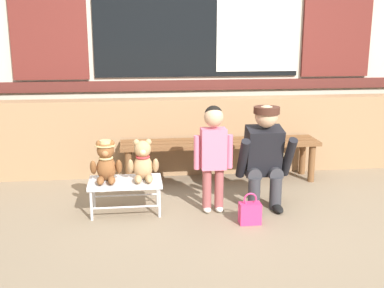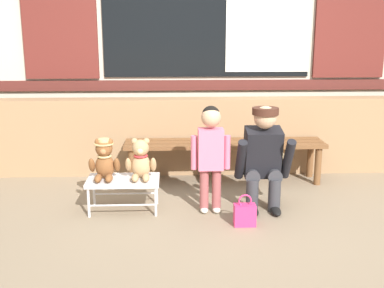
{
  "view_description": "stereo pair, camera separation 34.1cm",
  "coord_description": "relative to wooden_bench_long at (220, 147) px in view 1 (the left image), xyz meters",
  "views": [
    {
      "loc": [
        -0.76,
        -3.75,
        1.59
      ],
      "look_at": [
        -0.23,
        0.52,
        0.55
      ],
      "focal_mm": 44.33,
      "sensor_mm": 36.0,
      "label": 1
    },
    {
      "loc": [
        -0.42,
        -3.78,
        1.59
      ],
      "look_at": [
        -0.23,
        0.52,
        0.55
      ],
      "focal_mm": 44.33,
      "sensor_mm": 36.0,
      "label": 2
    }
  ],
  "objects": [
    {
      "name": "adult_crouching",
      "position": [
        0.27,
        -0.78,
        0.11
      ],
      "size": [
        0.5,
        0.49,
        0.95
      ],
      "color": "#333338",
      "rests_on": "ground"
    },
    {
      "name": "handbag_on_ground",
      "position": [
        0.05,
        -1.17,
        -0.28
      ],
      "size": [
        0.18,
        0.11,
        0.27
      ],
      "color": "#E53370",
      "rests_on": "ground"
    },
    {
      "name": "shop_facade",
      "position": [
        -0.13,
        0.88,
        1.44
      ],
      "size": [
        8.2,
        0.26,
        3.63
      ],
      "color": "beige",
      "rests_on": "ground"
    },
    {
      "name": "small_display_bench",
      "position": [
        -0.99,
        -0.79,
        -0.11
      ],
      "size": [
        0.64,
        0.36,
        0.3
      ],
      "color": "silver",
      "rests_on": "ground"
    },
    {
      "name": "teddy_bear_with_hat",
      "position": [
        -1.15,
        -0.79,
        0.1
      ],
      "size": [
        0.28,
        0.27,
        0.36
      ],
      "color": "brown",
      "rests_on": "small_display_bench"
    },
    {
      "name": "wooden_bench_long",
      "position": [
        0.0,
        0.0,
        0.0
      ],
      "size": [
        2.1,
        0.4,
        0.44
      ],
      "color": "brown",
      "rests_on": "ground"
    },
    {
      "name": "brick_low_wall",
      "position": [
        -0.14,
        0.37,
        0.05
      ],
      "size": [
        8.04,
        0.25,
        0.85
      ],
      "primitive_type": "cube",
      "color": "#997551",
      "rests_on": "ground"
    },
    {
      "name": "ground_plane",
      "position": [
        -0.14,
        -1.06,
        -0.37
      ],
      "size": [
        60.0,
        60.0,
        0.0
      ],
      "primitive_type": "plane",
      "color": "#84725B"
    },
    {
      "name": "child_standing",
      "position": [
        -0.22,
        -0.86,
        0.22
      ],
      "size": [
        0.35,
        0.18,
        0.96
      ],
      "color": "#994C4C",
      "rests_on": "ground"
    },
    {
      "name": "teddy_bear_plain",
      "position": [
        -0.83,
        -0.79,
        0.09
      ],
      "size": [
        0.28,
        0.26,
        0.36
      ],
      "color": "tan",
      "rests_on": "small_display_bench"
    }
  ]
}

